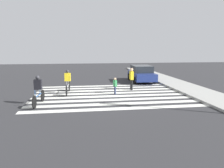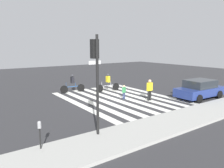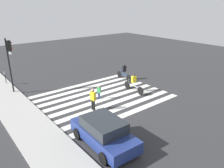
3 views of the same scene
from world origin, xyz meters
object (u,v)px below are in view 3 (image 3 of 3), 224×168
at_px(cyclist_mid_street, 134,82).
at_px(car_parked_silver_sedan, 104,132).
at_px(traffic_light, 9,55).
at_px(pedestrian_adult_blue_shirt, 93,98).
at_px(cyclist_far_lane, 124,71).
at_px(pedestrian_adult_tall_backpack, 99,91).
at_px(parking_meter, 5,75).

relative_size(cyclist_mid_street, car_parked_silver_sedan, 0.58).
height_order(traffic_light, pedestrian_adult_blue_shirt, traffic_light).
xyz_separation_m(traffic_light, cyclist_far_lane, (-3.26, -9.51, -2.38)).
bearing_deg(car_parked_silver_sedan, pedestrian_adult_blue_shirt, -24.26).
distance_m(traffic_light, car_parked_silver_sedan, 10.96).
distance_m(pedestrian_adult_blue_shirt, cyclist_mid_street, 4.71).
bearing_deg(car_parked_silver_sedan, pedestrian_adult_tall_backpack, -31.13).
xyz_separation_m(traffic_light, pedestrian_adult_blue_shirt, (-6.82, -3.41, -2.33)).
bearing_deg(pedestrian_adult_blue_shirt, cyclist_far_lane, 117.64).
distance_m(parking_meter, pedestrian_adult_tall_backpack, 9.49).
relative_size(pedestrian_adult_blue_shirt, cyclist_far_lane, 0.72).
bearing_deg(pedestrian_adult_blue_shirt, car_parked_silver_sedan, -28.85).
relative_size(pedestrian_adult_tall_backpack, cyclist_mid_street, 0.46).
xyz_separation_m(parking_meter, car_parked_silver_sedan, (-13.18, -1.63, -0.20)).
bearing_deg(cyclist_mid_street, traffic_light, 55.96).
relative_size(cyclist_far_lane, car_parked_silver_sedan, 0.54).
bearing_deg(car_parked_silver_sedan, traffic_light, 10.42).
bearing_deg(pedestrian_adult_tall_backpack, cyclist_far_lane, -83.93).
distance_m(parking_meter, car_parked_silver_sedan, 13.28).
distance_m(traffic_light, pedestrian_adult_tall_backpack, 7.79).
relative_size(parking_meter, cyclist_far_lane, 0.56).
relative_size(parking_meter, pedestrian_adult_blue_shirt, 0.79).
distance_m(parking_meter, cyclist_far_lane, 11.23).
xyz_separation_m(pedestrian_adult_blue_shirt, cyclist_far_lane, (3.56, -6.10, -0.05)).
bearing_deg(parking_meter, cyclist_mid_street, -137.13).
relative_size(traffic_light, parking_meter, 3.61).
distance_m(cyclist_far_lane, car_parked_silver_sedan, 10.78).
distance_m(pedestrian_adult_blue_shirt, car_parked_silver_sedan, 4.16).
bearing_deg(traffic_light, cyclist_far_lane, -108.91).
bearing_deg(cyclist_far_lane, pedestrian_adult_tall_backpack, 121.56).
height_order(pedestrian_adult_tall_backpack, cyclist_mid_street, cyclist_mid_street).
relative_size(traffic_light, pedestrian_adult_tall_backpack, 4.13).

